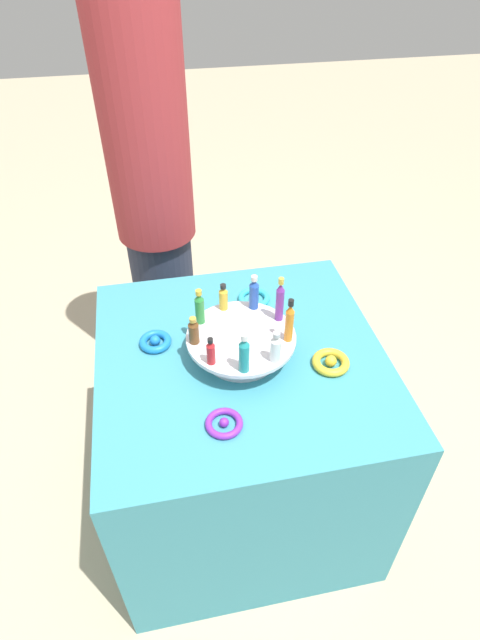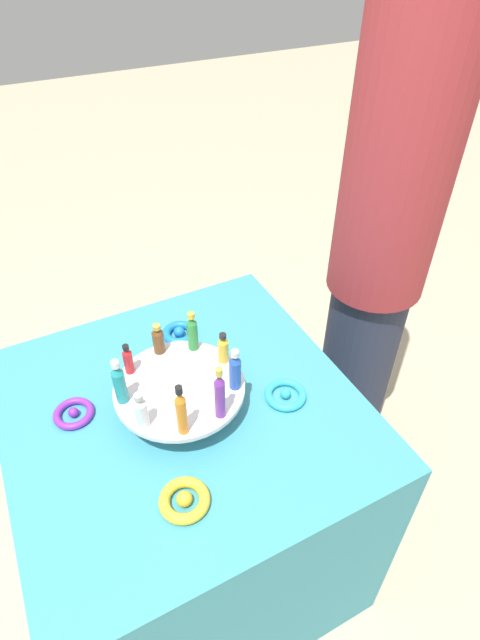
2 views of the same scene
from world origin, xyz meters
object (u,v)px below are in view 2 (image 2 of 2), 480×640
bottle_teal (119,383)px  bottle_red (128,360)px  bottle_gold (223,349)px  ribbon_bow_gold (184,500)px  bottle_purple (220,394)px  ribbon_bow_purple (74,413)px  bottle_clear (141,411)px  bottle_green (192,332)px  bottle_blue (235,371)px  display_stand (180,394)px  bottle_orange (181,412)px  bottle_brown (156,340)px  ribbon_bow_teal (285,395)px  person_figure (382,243)px  ribbon_bow_blue (179,333)px

bottle_teal → bottle_red: bearing=-28.0°
bottle_gold → ribbon_bow_gold: bottle_gold is taller
bottle_purple → ribbon_bow_purple: (0.21, 0.29, -0.13)m
bottle_clear → bottle_green: bearing=-48.0°
bottle_gold → bottle_blue: bottle_blue is taller
bottle_gold → bottle_blue: size_ratio=0.77×
display_stand → bottle_orange: (-0.12, 0.04, 0.09)m
bottle_green → bottle_orange: bottle_orange is taller
bottle_brown → ribbon_bow_teal: (-0.22, -0.24, -0.10)m
bottle_green → bottle_purple: bottle_purple is taller
bottle_teal → bottle_orange: bottle_orange is taller
bottle_blue → person_figure: 0.67m
bottle_teal → bottle_gold: bearing=-88.0°
ribbon_bow_blue → person_figure: (-0.05, -0.64, 0.14)m
bottle_green → bottle_teal: size_ratio=0.92×
bottle_blue → display_stand: bearing=62.0°
bottle_gold → ribbon_bow_teal: 0.19m
bottle_clear → bottle_purple: bottle_purple is taller
display_stand → bottle_clear: 0.15m
bottle_orange → ribbon_bow_blue: 0.40m
display_stand → bottle_teal: bottle_teal is taller
bottle_gold → bottle_purple: bottle_purple is taller
bottle_teal → bottle_blue: bottle_teal is taller
bottle_clear → bottle_orange: bottle_orange is taller
bottle_orange → ribbon_bow_teal: 0.31m
bottle_gold → bottle_teal: (-0.01, 0.26, 0.02)m
ribbon_bow_teal → ribbon_bow_blue: 0.36m
display_stand → person_figure: 0.77m
ribbon_bow_teal → ribbon_bow_purple: bearing=69.3°
bottle_green → bottle_clear: bearing=132.0°
bottle_brown → bottle_orange: (-0.25, 0.04, 0.02)m
bottle_gold → bottle_brown: 0.17m
bottle_clear → bottle_blue: size_ratio=0.85×
bottle_red → bottle_teal: size_ratio=0.69×
bottle_green → bottle_teal: 0.23m
bottle_gold → ribbon_bow_purple: (0.06, 0.36, -0.10)m
bottle_gold → ribbon_bow_purple: size_ratio=0.91×
bottle_red → display_stand: bearing=-138.0°
bottle_blue → ribbon_bow_purple: (0.15, 0.35, -0.12)m
display_stand → bottle_purple: (-0.12, -0.05, 0.09)m
display_stand → ribbon_bow_gold: display_stand is taller
bottle_gold → bottle_green: (0.08, 0.05, 0.01)m
bottle_green → ribbon_bow_blue: bearing=-4.3°
bottle_brown → ribbon_bow_blue: bottle_brown is taller
bottle_purple → ribbon_bow_gold: bearing=130.2°
bottle_brown → ribbon_bow_gold: 0.39m
person_figure → ribbon_bow_teal: bearing=14.9°
bottle_clear → bottle_blue: bearing=-88.0°
bottle_orange → ribbon_bow_purple: bottle_orange is taller
bottle_green → bottle_teal: bearing=112.0°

